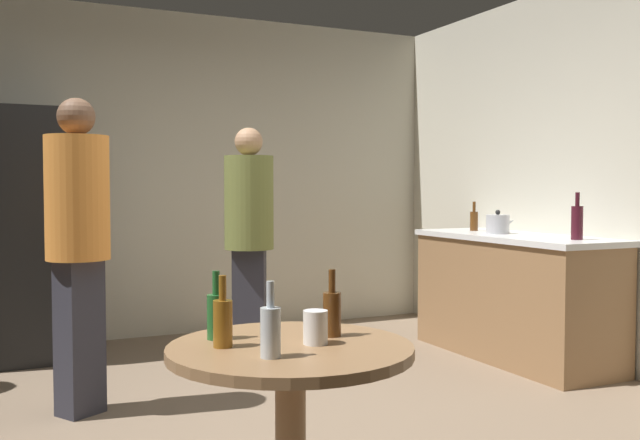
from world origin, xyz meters
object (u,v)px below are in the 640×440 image
refrigerator (23,235)px  wine_bottle_on_counter (577,222)px  plastic_cup_white (315,327)px  beer_bottle_brown (332,312)px  kettle (498,224)px  foreground_table (290,377)px  beer_bottle_green (216,314)px  person_in_olive_shirt (249,227)px  beer_bottle_on_counter (474,220)px  beer_bottle_amber (223,321)px  beer_bottle_clear (271,330)px  person_in_orange_shirt (78,230)px

refrigerator → wine_bottle_on_counter: refrigerator is taller
plastic_cup_white → beer_bottle_brown: bearing=40.4°
kettle → foreground_table: 3.29m
refrigerator → beer_bottle_green: refrigerator is taller
kettle → person_in_olive_shirt: size_ratio=0.15×
foreground_table → plastic_cup_white: 0.18m
refrigerator → beer_bottle_on_counter: size_ratio=7.83×
wine_bottle_on_counter → plastic_cup_white: bearing=-150.8°
beer_bottle_amber → beer_bottle_clear: same height
refrigerator → kettle: 3.45m
beer_bottle_on_counter → beer_bottle_green: (-2.77, -2.25, -0.17)m
beer_bottle_amber → beer_bottle_clear: 0.21m
beer_bottle_brown → beer_bottle_green: (-0.37, 0.12, 0.00)m
beer_bottle_on_counter → person_in_orange_shirt: 3.06m
beer_bottle_brown → foreground_table: bearing=-160.8°
kettle → person_in_olive_shirt: bearing=165.2°
kettle → foreground_table: kettle is taller
wine_bottle_on_counter → beer_bottle_green: bearing=-156.8°
beer_bottle_brown → beer_bottle_amber: bearing=-179.7°
kettle → plastic_cup_white: size_ratio=2.22×
beer_bottle_green → beer_bottle_brown: bearing=-18.2°
beer_bottle_clear → kettle: bearing=40.0°
foreground_table → person_in_orange_shirt: bearing=102.9°
kettle → wine_bottle_on_counter: 0.70m
beer_bottle_amber → person_in_olive_shirt: 2.67m
foreground_table → person_in_olive_shirt: size_ratio=0.48×
beer_bottle_green → person_in_olive_shirt: person_in_olive_shirt is taller
kettle → plastic_cup_white: 3.23m
refrigerator → beer_bottle_brown: refrigerator is taller
refrigerator → kettle: (3.19, -1.32, 0.07)m
plastic_cup_white → beer_bottle_amber: bearing=163.5°
beer_bottle_brown → beer_bottle_green: bearing=161.8°
beer_bottle_green → beer_bottle_clear: bearing=-77.0°
plastic_cup_white → foreground_table: bearing=162.8°
kettle → beer_bottle_brown: size_ratio=1.06×
beer_bottle_amber → plastic_cup_white: 0.30m
wine_bottle_on_counter → person_in_orange_shirt: person_in_orange_shirt is taller
beer_bottle_amber → person_in_olive_shirt: person_in_olive_shirt is taller
kettle → beer_bottle_clear: (-2.64, -2.21, -0.15)m
beer_bottle_on_counter → beer_bottle_brown: size_ratio=1.00×
refrigerator → beer_bottle_amber: (0.46, -3.34, -0.08)m
foreground_table → beer_bottle_brown: bearing=19.2°
wine_bottle_on_counter → beer_bottle_green: (-2.79, -1.20, -0.20)m
person_in_olive_shirt → beer_bottle_green: bearing=5.3°
foreground_table → beer_bottle_green: size_ratio=3.48×
person_in_orange_shirt → refrigerator: bearing=157.6°
beer_bottle_brown → person_in_olive_shirt: (0.57, 2.49, 0.15)m
person_in_olive_shirt → kettle: bearing=102.3°
foreground_table → beer_bottle_green: 0.33m
beer_bottle_clear → plastic_cup_white: size_ratio=2.09×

